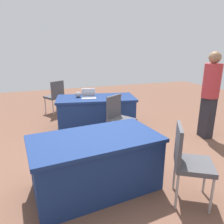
# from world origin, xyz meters

# --- Properties ---
(ground_plane) EXTENTS (14.40, 14.40, 0.00)m
(ground_plane) POSITION_xyz_m (0.00, 0.00, 0.00)
(ground_plane) COLOR brown
(table_foreground) EXTENTS (1.92, 1.20, 0.74)m
(table_foreground) POSITION_xyz_m (-0.40, -1.85, 0.37)
(table_foreground) COLOR navy
(table_foreground) RESTS_ON ground
(table_mid_right) EXTENTS (1.73, 1.04, 0.74)m
(table_mid_right) POSITION_xyz_m (0.25, 0.34, 0.37)
(table_mid_right) COLOR navy
(table_mid_right) RESTS_ON ground
(chair_near_front) EXTENTS (0.60, 0.60, 0.94)m
(chair_near_front) POSITION_xyz_m (-0.60, -0.94, 0.54)
(chair_near_front) COLOR #9E9993
(chair_near_front) RESTS_ON ground
(chair_tucked_left) EXTENTS (0.61, 0.61, 0.98)m
(chair_tucked_left) POSITION_xyz_m (-0.72, 0.96, 0.57)
(chair_tucked_left) COLOR #9E9993
(chair_tucked_left) RESTS_ON ground
(chair_aisle) EXTENTS (0.60, 0.60, 0.95)m
(chair_aisle) POSITION_xyz_m (0.37, -3.40, 0.54)
(chair_aisle) COLOR #9E9993
(chair_aisle) RESTS_ON ground
(person_presenter) EXTENTS (0.36, 0.36, 1.78)m
(person_presenter) POSITION_xyz_m (-2.44, -0.52, 1.00)
(person_presenter) COLOR #26262D
(person_presenter) RESTS_ON ground
(laptop_silver) EXTENTS (0.37, 0.35, 0.21)m
(laptop_silver) POSITION_xyz_m (-0.23, -1.85, 0.78)
(laptop_silver) COLOR silver
(laptop_silver) RESTS_ON table_foreground
(yarn_ball) EXTENTS (0.13, 0.13, 0.13)m
(yarn_ball) POSITION_xyz_m (-0.01, -1.99, 0.81)
(yarn_ball) COLOR gray
(yarn_ball) RESTS_ON table_foreground
(scissors_red) EXTENTS (0.16, 0.14, 0.01)m
(scissors_red) POSITION_xyz_m (-0.96, -1.86, 0.75)
(scissors_red) COLOR red
(scissors_red) RESTS_ON table_foreground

